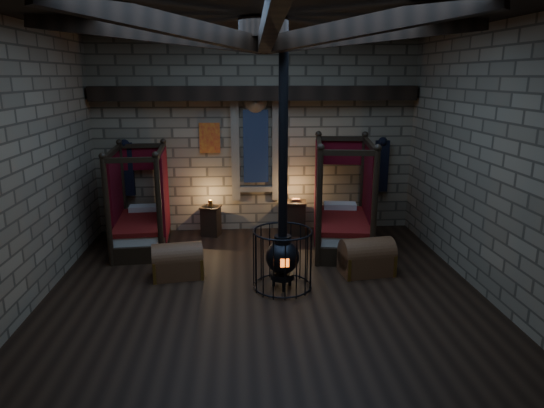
{
  "coord_description": "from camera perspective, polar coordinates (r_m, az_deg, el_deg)",
  "views": [
    {
      "loc": [
        -0.37,
        -7.13,
        3.42
      ],
      "look_at": [
        0.16,
        0.6,
        1.35
      ],
      "focal_mm": 32.0,
      "sensor_mm": 36.0,
      "label": 1
    }
  ],
  "objects": [
    {
      "name": "room",
      "position": [
        7.24,
        -1.04,
        17.5
      ],
      "size": [
        7.02,
        7.02,
        4.29
      ],
      "color": "black",
      "rests_on": "ground"
    },
    {
      "name": "bed_left",
      "position": [
        10.24,
        -15.08,
        -2.18
      ],
      "size": [
        1.16,
        1.99,
        2.01
      ],
      "rotation": [
        0.0,
        0.0,
        0.07
      ],
      "color": "black",
      "rests_on": "ground"
    },
    {
      "name": "bed_right",
      "position": [
        9.94,
        8.19,
        -2.09
      ],
      "size": [
        1.37,
        2.2,
        2.16
      ],
      "rotation": [
        0.0,
        0.0,
        -0.14
      ],
      "color": "black",
      "rests_on": "ground"
    },
    {
      "name": "trunk_left",
      "position": [
        8.64,
        -11.04,
        -6.67
      ],
      "size": [
        0.93,
        0.67,
        0.63
      ],
      "rotation": [
        0.0,
        0.0,
        0.15
      ],
      "color": "brown",
      "rests_on": "ground"
    },
    {
      "name": "trunk_right",
      "position": [
        8.78,
        11.07,
        -6.21
      ],
      "size": [
        0.98,
        0.69,
        0.66
      ],
      "rotation": [
        0.0,
        0.0,
        0.14
      ],
      "color": "brown",
      "rests_on": "ground"
    },
    {
      "name": "nightstand_left",
      "position": [
        10.71,
        -7.2,
        -1.92
      ],
      "size": [
        0.49,
        0.48,
        0.8
      ],
      "rotation": [
        0.0,
        0.0,
        -0.26
      ],
      "color": "black",
      "rests_on": "ground"
    },
    {
      "name": "nightstand_right",
      "position": [
        10.69,
        2.8,
        -1.6
      ],
      "size": [
        0.51,
        0.49,
        0.81
      ],
      "rotation": [
        0.0,
        0.0,
        -0.11
      ],
      "color": "black",
      "rests_on": "ground"
    },
    {
      "name": "stove",
      "position": [
        7.94,
        1.25,
        -5.78
      ],
      "size": [
        0.98,
        0.98,
        4.05
      ],
      "rotation": [
        0.0,
        0.0,
        0.05
      ],
      "color": "black",
      "rests_on": "ground"
    }
  ]
}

